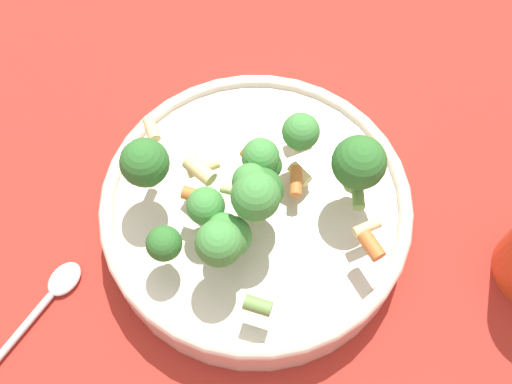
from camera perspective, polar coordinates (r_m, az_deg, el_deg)
The scene contains 4 objects.
ground_plane at distance 0.59m, azimuth 0.00°, elevation -2.92°, with size 3.00×3.00×0.00m, color #B72D23.
bowl at distance 0.56m, azimuth 0.00°, elevation -1.72°, with size 0.29×0.29×0.05m.
pasta_salad at distance 0.50m, azimuth -0.39°, elevation 0.28°, with size 0.21×0.22×0.08m.
spoon at distance 0.59m, azimuth -20.36°, elevation -10.91°, with size 0.13×0.15×0.01m.
Camera 1 is at (-0.23, 0.07, 0.54)m, focal length 42.00 mm.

